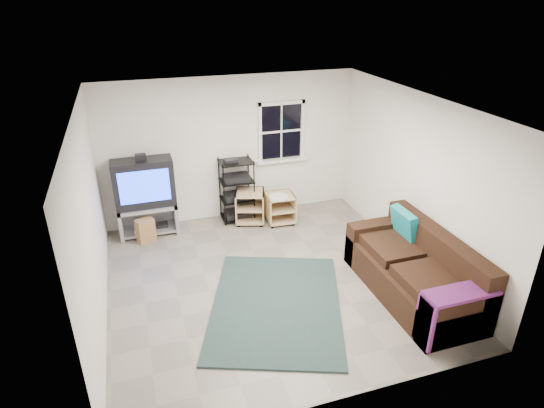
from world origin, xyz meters
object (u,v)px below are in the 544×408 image
object	(u,v)px
side_table_right	(280,206)
sofa	(415,272)
side_table_left	(250,205)
av_rack	(237,194)
tv_unit	(145,191)

from	to	relation	value
side_table_right	sofa	size ratio (longest dim) A/B	0.26
side_table_left	side_table_right	xyz separation A→B (m)	(0.50, -0.20, -0.00)
av_rack	sofa	xyz separation A→B (m)	(1.80, -3.00, -0.16)
tv_unit	side_table_left	world-z (taller)	tv_unit
side_table_left	sofa	world-z (taller)	sofa
tv_unit	av_rack	size ratio (longest dim) A/B	1.23
side_table_left	av_rack	bearing A→B (deg)	145.90
side_table_left	side_table_right	bearing A→B (deg)	-21.22
av_rack	side_table_left	distance (m)	0.32
tv_unit	side_table_right	world-z (taller)	tv_unit
side_table_right	av_rack	bearing A→B (deg)	154.72
tv_unit	side_table_left	distance (m)	1.88
av_rack	side_table_right	distance (m)	0.81
side_table_left	tv_unit	bearing A→B (deg)	176.69
tv_unit	sofa	bearing A→B (deg)	-41.09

